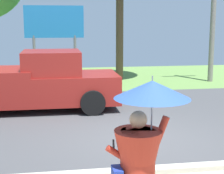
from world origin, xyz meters
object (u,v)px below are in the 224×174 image
monk_pedestrian (141,159)px  roadside_billboard (54,28)px  utility_pole (214,5)px  pickup_truck (37,83)px

monk_pedestrian → roadside_billboard: 12.15m
utility_pole → pickup_truck: bearing=-150.8°
monk_pedestrian → pickup_truck: bearing=108.5°
pickup_truck → roadside_billboard: 4.99m
pickup_truck → roadside_billboard: (0.58, 4.66, 1.68)m
monk_pedestrian → utility_pole: (6.26, 11.76, 2.49)m
pickup_truck → roadside_billboard: roadside_billboard is taller
utility_pole → roadside_billboard: bearing=177.9°
monk_pedestrian → utility_pole: 13.55m
monk_pedestrian → utility_pole: utility_pole is taller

